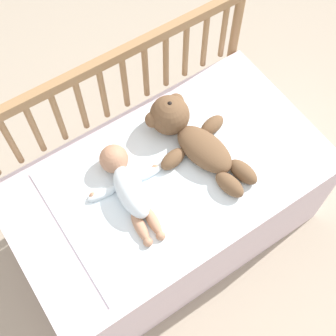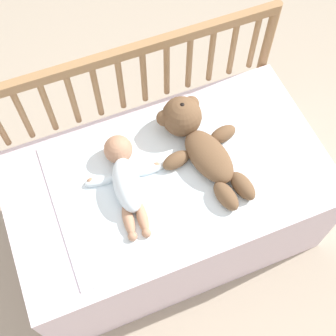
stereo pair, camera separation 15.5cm
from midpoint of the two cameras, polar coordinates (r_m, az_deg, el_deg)
name	(u,v)px [view 2 (the right image)]	position (r m, az deg, el deg)	size (l,w,h in m)	color
ground_plane	(168,227)	(2.04, 2.19, -7.45)	(12.00, 12.00, 0.00)	tan
crib_mattress	(168,205)	(1.82, 2.44, -4.74)	(1.12, 0.63, 0.48)	silver
crib_rail	(133,90)	(1.71, -1.66, 9.24)	(1.12, 0.04, 0.77)	#997047
blanket	(172,174)	(1.60, 3.25, -1.02)	(0.81, 0.54, 0.01)	white
teddy_bear	(197,139)	(1.62, 6.35, 3.25)	(0.31, 0.45, 0.15)	brown
baby	(125,177)	(1.55, -2.44, -1.35)	(0.28, 0.37, 0.10)	white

